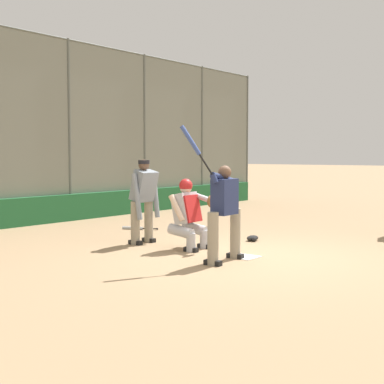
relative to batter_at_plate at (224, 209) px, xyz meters
name	(u,v)px	position (x,y,z in m)	size (l,w,h in m)	color
ground_plane	(245,257)	(-0.53, 0.05, -0.83)	(160.00, 160.00, 0.00)	#9E7F5B
home_plate_marker	(245,257)	(-0.53, 0.05, -0.83)	(0.43, 0.43, 0.01)	white
backstop_fence	(22,124)	(-0.53, -6.30, 1.59)	(19.47, 0.08, 4.67)	#515651
padding_wall	(26,212)	(-0.53, -6.20, -0.49)	(19.00, 0.18, 0.68)	#236638
bleachers_beyond	(29,201)	(-2.11, -8.45, -0.45)	(13.57, 1.95, 1.16)	slate
batter_at_plate	(224,209)	(0.00, 0.00, 0.00)	(1.05, 0.61, 2.15)	gray
catcher_behind_plate	(189,213)	(-0.54, -1.15, -0.18)	(0.68, 0.80, 1.27)	#B7B7BC
umpire_home	(144,199)	(-0.46, -2.22, 0.02)	(0.65, 0.40, 1.61)	gray
spare_bat_near_backstop	(135,228)	(-1.72, -3.72, -0.80)	(0.40, 0.79, 0.07)	black
fielding_glove_on_dirt	(253,238)	(-2.04, -0.77, -0.78)	(0.30, 0.23, 0.11)	black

